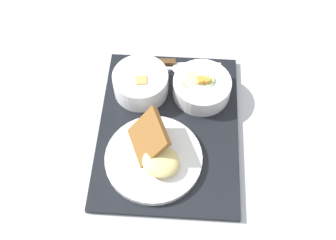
% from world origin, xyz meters
% --- Properties ---
extents(ground_plane, '(4.00, 4.00, 0.00)m').
position_xyz_m(ground_plane, '(0.00, 0.00, 0.00)').
color(ground_plane, silver).
extents(serving_tray, '(0.45, 0.35, 0.01)m').
position_xyz_m(serving_tray, '(0.00, 0.00, 0.01)').
color(serving_tray, black).
rests_on(serving_tray, ground_plane).
extents(bowl_salad, '(0.14, 0.14, 0.06)m').
position_xyz_m(bowl_salad, '(-0.10, 0.08, 0.04)').
color(bowl_salad, white).
rests_on(bowl_salad, serving_tray).
extents(bowl_soup, '(0.13, 0.13, 0.06)m').
position_xyz_m(bowl_soup, '(-0.11, -0.07, 0.05)').
color(bowl_soup, white).
rests_on(bowl_soup, serving_tray).
extents(plate_main, '(0.22, 0.22, 0.09)m').
position_xyz_m(plate_main, '(0.09, -0.03, 0.03)').
color(plate_main, white).
rests_on(plate_main, serving_tray).
extents(knife, '(0.02, 0.19, 0.02)m').
position_xyz_m(knife, '(-0.19, -0.00, 0.02)').
color(knife, silver).
rests_on(knife, serving_tray).
extents(spoon, '(0.04, 0.14, 0.01)m').
position_xyz_m(spoon, '(-0.17, 0.01, 0.02)').
color(spoon, silver).
rests_on(spoon, serving_tray).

